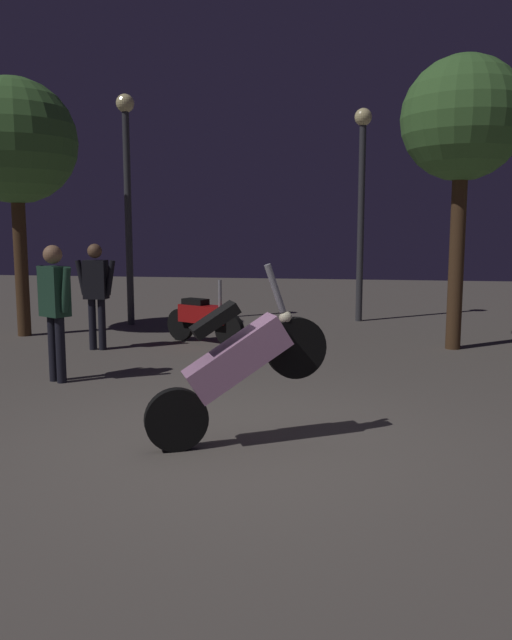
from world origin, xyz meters
name	(u,v)px	position (x,y,z in m)	size (l,w,h in m)	color
ground_plane	(238,444)	(0.00, 0.00, 0.00)	(40.00, 40.00, 0.00)	#605951
motorcycle_pink_foreground	(237,364)	(0.00, -0.02, 0.74)	(1.54, 0.80, 1.63)	black
motorcycle_red_parked_left	(204,318)	(-1.57, 4.98, 0.44)	(1.53, 0.83, 1.11)	black
person_rider_beside	(96,287)	(-3.14, 4.13, 1.03)	(0.67, 0.26, 1.71)	black
person_bystander_far	(55,301)	(-2.74, 1.96, 1.05)	(0.63, 0.39, 1.74)	black
streetlamp_near	(362,186)	(1.02, 8.19, 2.85)	(0.36, 0.36, 4.42)	#38383D
streetlamp_far	(127,179)	(-3.61, 6.89, 2.95)	(0.36, 0.36, 4.59)	#38383D
tree_left_bg	(15,143)	(-5.05, 5.22, 3.46)	(2.19, 2.19, 4.59)	#4C331E
tree_right_bg	(463,122)	(2.57, 5.19, 3.60)	(1.92, 1.92, 4.62)	#4C331E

